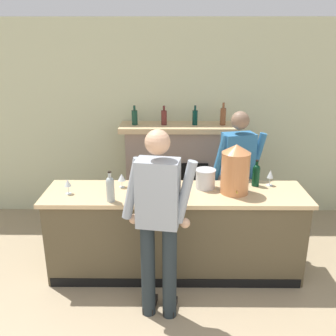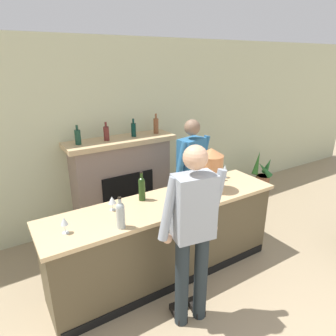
# 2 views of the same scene
# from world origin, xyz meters

# --- Properties ---
(wall_back_panel) EXTENTS (12.00, 0.07, 2.75)m
(wall_back_panel) POSITION_xyz_m (0.00, 4.09, 1.38)
(wall_back_panel) COLOR beige
(wall_back_panel) RESTS_ON ground_plane
(bar_counter) EXTENTS (2.76, 0.68, 0.96)m
(bar_counter) POSITION_xyz_m (-0.20, 2.48, 0.48)
(bar_counter) COLOR brown
(bar_counter) RESTS_ON ground_plane
(fireplace_stone) EXTENTS (1.59, 0.52, 1.68)m
(fireplace_stone) POSITION_xyz_m (-0.14, 3.83, 0.70)
(fireplace_stone) COLOR gray
(fireplace_stone) RESTS_ON ground_plane
(potted_plant_corner) EXTENTS (0.40, 0.48, 0.77)m
(potted_plant_corner) POSITION_xyz_m (2.70, 3.59, 0.30)
(potted_plant_corner) COLOR #905B3E
(potted_plant_corner) RESTS_ON ground_plane
(person_customer) EXTENTS (0.65, 0.35, 1.80)m
(person_customer) POSITION_xyz_m (-0.36, 1.78, 1.00)
(person_customer) COLOR #222B30
(person_customer) RESTS_ON ground_plane
(person_bartender) EXTENTS (0.65, 0.37, 1.71)m
(person_bartender) POSITION_xyz_m (0.53, 3.01, 0.95)
(person_bartender) COLOR #403D4C
(person_bartender) RESTS_ON ground_plane
(copper_dispenser) EXTENTS (0.30, 0.33, 0.52)m
(copper_dispenser) POSITION_xyz_m (0.41, 2.48, 1.22)
(copper_dispenser) COLOR #C77B49
(copper_dispenser) RESTS_ON bar_counter
(ice_bucket_steel) EXTENTS (0.22, 0.22, 0.21)m
(ice_bucket_steel) POSITION_xyz_m (0.12, 2.60, 1.07)
(ice_bucket_steel) COLOR silver
(ice_bucket_steel) RESTS_ON bar_counter
(wine_bottle_chardonnay_pale) EXTENTS (0.08, 0.08, 0.31)m
(wine_bottle_chardonnay_pale) POSITION_xyz_m (-0.84, 2.25, 1.10)
(wine_bottle_chardonnay_pale) COLOR #AAB5B4
(wine_bottle_chardonnay_pale) RESTS_ON bar_counter
(wine_bottle_merlot_tall) EXTENTS (0.08, 0.08, 0.29)m
(wine_bottle_merlot_tall) POSITION_xyz_m (0.68, 2.67, 1.09)
(wine_bottle_merlot_tall) COLOR #07311A
(wine_bottle_merlot_tall) RESTS_ON bar_counter
(wine_bottle_cabernet_heavy) EXTENTS (0.08, 0.08, 0.34)m
(wine_bottle_cabernet_heavy) POSITION_xyz_m (-0.41, 2.66, 1.11)
(wine_bottle_cabernet_heavy) COLOR #233F17
(wine_bottle_cabernet_heavy) RESTS_ON bar_counter
(wine_glass_mid_counter) EXTENTS (0.07, 0.07, 0.16)m
(wine_glass_mid_counter) POSITION_xyz_m (-1.31, 2.42, 1.08)
(wine_glass_mid_counter) COLOR silver
(wine_glass_mid_counter) RESTS_ON bar_counter
(wine_glass_front_right) EXTENTS (0.07, 0.07, 0.18)m
(wine_glass_front_right) POSITION_xyz_m (0.83, 2.68, 1.08)
(wine_glass_front_right) COLOR silver
(wine_glass_front_right) RESTS_ON bar_counter
(wine_glass_back_row) EXTENTS (0.08, 0.08, 0.15)m
(wine_glass_back_row) POSITION_xyz_m (-0.78, 2.61, 1.07)
(wine_glass_back_row) COLOR silver
(wine_glass_back_row) RESTS_ON bar_counter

